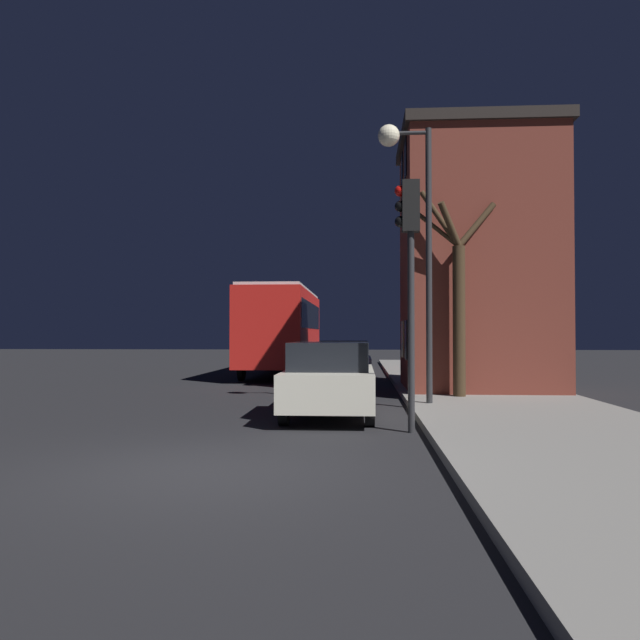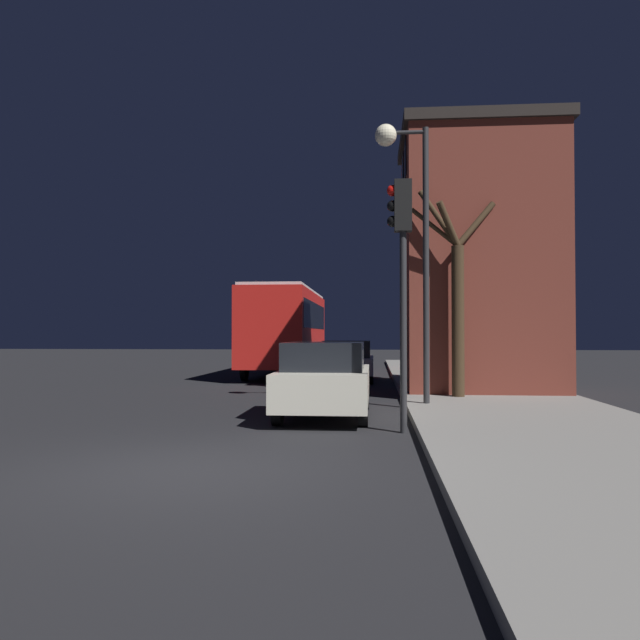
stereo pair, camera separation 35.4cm
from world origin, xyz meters
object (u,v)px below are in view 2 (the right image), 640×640
object	(u,v)px
streetlamp	(405,197)
bus	(287,325)
car_mid_lane	(347,360)
traffic_light	(401,251)
bare_tree	(456,297)
car_near_lane	(325,379)

from	to	relation	value
streetlamp	bus	size ratio (longest dim) A/B	0.66
bus	car_mid_lane	xyz separation A→B (m)	(2.66, -3.21, -1.33)
traffic_light	car_mid_lane	size ratio (longest dim) A/B	1.10
streetlamp	car_mid_lane	world-z (taller)	streetlamp
streetlamp	bus	distance (m)	12.56
bare_tree	traffic_light	bearing A→B (deg)	-107.85
car_mid_lane	bus	bearing A→B (deg)	129.60
bus	car_mid_lane	bearing A→B (deg)	-50.40
streetlamp	bus	xyz separation A→B (m)	(-4.33, 11.47, -2.74)
car_near_lane	car_mid_lane	size ratio (longest dim) A/B	1.02
car_near_lane	car_mid_lane	distance (m)	9.64
traffic_light	streetlamp	bearing A→B (deg)	85.75
bus	streetlamp	bearing A→B (deg)	-69.32
bus	traffic_light	bearing A→B (deg)	-74.57
bare_tree	car_mid_lane	size ratio (longest dim) A/B	1.30
car_mid_lane	bare_tree	bearing A→B (deg)	-65.66
traffic_light	bus	size ratio (longest dim) A/B	0.46
car_near_lane	bus	bearing A→B (deg)	101.47
bus	car_near_lane	bearing A→B (deg)	-78.53
traffic_light	bare_tree	bearing A→B (deg)	72.15
traffic_light	car_mid_lane	distance (m)	11.91
bare_tree	car_mid_lane	xyz separation A→B (m)	(-3.01, 6.65, -1.88)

